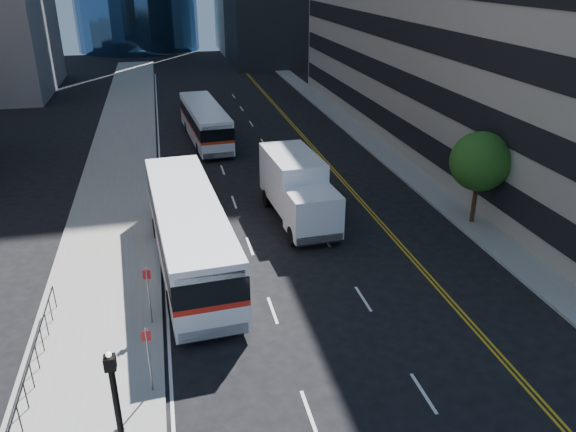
# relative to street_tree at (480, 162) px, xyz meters

# --- Properties ---
(ground) EXTENTS (160.00, 160.00, 0.00)m
(ground) POSITION_rel_street_tree_xyz_m (-9.00, -8.00, -3.64)
(ground) COLOR black
(ground) RESTS_ON ground
(sidewalk_west) EXTENTS (5.00, 90.00, 0.15)m
(sidewalk_west) POSITION_rel_street_tree_xyz_m (-19.50, 17.00, -3.57)
(sidewalk_west) COLOR gray
(sidewalk_west) RESTS_ON ground
(sidewalk_east) EXTENTS (2.00, 90.00, 0.15)m
(sidewalk_east) POSITION_rel_street_tree_xyz_m (-0.00, 17.00, -3.57)
(sidewalk_east) COLOR gray
(sidewalk_east) RESTS_ON ground
(street_tree) EXTENTS (3.20, 3.20, 5.10)m
(street_tree) POSITION_rel_street_tree_xyz_m (0.00, 0.00, 0.00)
(street_tree) COLOR #332114
(street_tree) RESTS_ON sidewalk_east
(lamp_post) EXTENTS (0.28, 0.28, 4.56)m
(lamp_post) POSITION_rel_street_tree_xyz_m (-18.00, -14.00, -0.92)
(lamp_post) COLOR black
(lamp_post) RESTS_ON sidewalk_west
(bus_front) EXTENTS (3.77, 13.33, 3.39)m
(bus_front) POSITION_rel_street_tree_xyz_m (-15.56, -1.37, -1.79)
(bus_front) COLOR white
(bus_front) RESTS_ON ground
(bus_rear) EXTENTS (3.37, 11.56, 2.94)m
(bus_rear) POSITION_rel_street_tree_xyz_m (-13.00, 19.41, -2.04)
(bus_rear) COLOR white
(bus_rear) RESTS_ON ground
(box_truck) EXTENTS (3.03, 7.64, 3.59)m
(box_truck) POSITION_rel_street_tree_xyz_m (-9.35, 2.64, -1.75)
(box_truck) COLOR white
(box_truck) RESTS_ON ground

